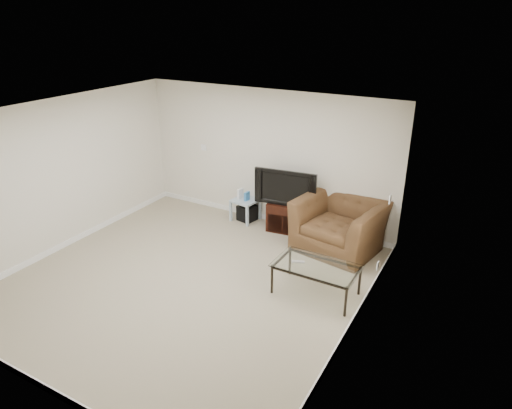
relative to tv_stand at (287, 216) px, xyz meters
The scene contains 18 objects.
floor 2.36m from the tv_stand, 103.36° to the right, with size 5.00×5.00×0.00m, color tan.
ceiling 3.23m from the tv_stand, 103.36° to the right, with size 5.00×5.00×0.00m, color white.
wall_back 1.14m from the tv_stand, 157.89° to the left, with size 5.00×0.02×2.50m, color silver.
wall_left 3.93m from the tv_stand, 143.15° to the right, with size 0.02×5.00×2.50m, color silver.
wall_right 3.16m from the tv_stand, 49.34° to the right, with size 0.02×5.00×2.50m, color silver.
plate_back 2.18m from the tv_stand, behind, with size 0.12×0.02×0.12m, color white.
plate_right_switch 2.28m from the tv_stand, 19.26° to the right, with size 0.02×0.09×0.13m, color white.
plate_right_outlet 2.18m from the tv_stand, 26.73° to the right, with size 0.02×0.08×0.12m, color white.
tv_stand is the anchor object (origin of this frame).
dvd_player 0.18m from the tv_stand, 83.44° to the right, with size 0.37×0.26×0.05m, color black.
television 0.60m from the tv_stand, 83.44° to the right, with size 1.05×0.21×0.65m, color black.
side_table 0.88m from the tv_stand, behind, with size 0.45×0.45×0.43m, color silver, non-canonical shape.
subwoofer 0.86m from the tv_stand, behind, with size 0.30×0.30×0.30m, color black.
game_console 1.02m from the tv_stand, behind, with size 0.04×0.14×0.20m, color white.
game_case 0.86m from the tv_stand, behind, with size 0.04×0.12×0.17m, color #337FCC.
recliner 1.14m from the tv_stand, 12.07° to the right, with size 1.34×0.87×1.17m, color brown.
coffee_table 2.09m from the tv_stand, 53.01° to the right, with size 1.18×0.67×0.46m, color black, non-canonical shape.
remote 2.00m from the tv_stand, 59.87° to the right, with size 0.18×0.05×0.02m, color #B2B2B7.
Camera 1 is at (3.75, -4.63, 3.75)m, focal length 32.00 mm.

